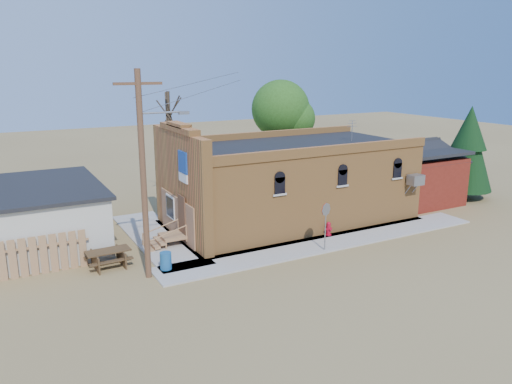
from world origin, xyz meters
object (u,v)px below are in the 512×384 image
utility_pole (144,172)px  stop_sign (326,214)px  fire_hydrant (329,229)px  picnic_table (108,256)px  trash_barrel (166,261)px  brick_bar (287,183)px

utility_pole → stop_sign: utility_pole is taller
fire_hydrant → picnic_table: fire_hydrant is taller
fire_hydrant → trash_barrel: 9.36m
fire_hydrant → trash_barrel: size_ratio=0.96×
picnic_table → trash_barrel: bearing=-39.9°
brick_bar → picnic_table: (-11.14, -2.29, -1.80)m
utility_pole → trash_barrel: size_ratio=11.18×
fire_hydrant → stop_sign: 2.76m
brick_bar → fire_hydrant: bearing=-83.7°
utility_pole → picnic_table: (-1.36, 2.00, -4.23)m
utility_pole → picnic_table: utility_pole is taller
utility_pole → stop_sign: size_ratio=3.66×
fire_hydrant → stop_sign: stop_sign is taller
brick_bar → utility_pole: size_ratio=1.82×
trash_barrel → utility_pole: bearing=-160.4°
utility_pole → brick_bar: bearing=23.7°
stop_sign → fire_hydrant: bearing=53.8°
trash_barrel → stop_sign: bearing=-10.4°
fire_hydrant → brick_bar: bearing=85.3°
brick_bar → stop_sign: bearing=-101.5°
brick_bar → trash_barrel: 9.97m
utility_pole → stop_sign: (8.68, -1.14, -2.80)m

